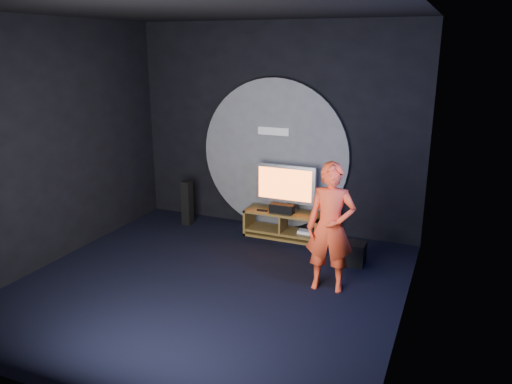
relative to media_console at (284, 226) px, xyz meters
The scene contains 15 objects.
floor 2.09m from the media_console, 99.12° to the right, with size 5.00×5.00×0.00m, color black.
back_wall 1.65m from the media_console, 126.18° to the left, with size 5.00×0.04×3.50m, color black.
front_wall 4.82m from the media_console, 94.14° to the right, with size 5.00×0.04×3.50m, color black.
left_wall 3.82m from the media_console, 144.07° to the right, with size 0.04×5.00×3.50m, color black.
right_wall 3.37m from the media_console, 43.36° to the right, with size 0.04×5.00×3.50m, color black.
ceiling 3.91m from the media_console, 99.12° to the right, with size 5.00×5.00×0.01m, color black.
wall_disc_panel 1.22m from the media_console, 129.89° to the left, with size 2.60×0.11×2.60m.
media_console is the anchor object (origin of this frame).
tv 0.68m from the media_console, 96.41° to the left, with size 1.03×0.22×0.78m.
center_speaker 0.34m from the media_console, 95.03° to the right, with size 0.40×0.15×0.15m, color black.
remote 0.45m from the media_console, 160.56° to the right, with size 0.18×0.05×0.02m, color black.
tower_speaker_left 1.82m from the media_console, behind, with size 0.16×0.18×0.80m, color black.
tower_speaker_right 0.85m from the media_console, 21.22° to the left, with size 0.16×0.18×0.80m, color black.
subwoofer 1.47m from the media_console, 25.27° to the right, with size 0.31×0.31×0.34m, color black.
player 2.02m from the media_console, 52.17° to the right, with size 0.62×0.41×1.71m, color #EE4120.
Camera 1 is at (2.95, -5.37, 3.11)m, focal length 35.00 mm.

